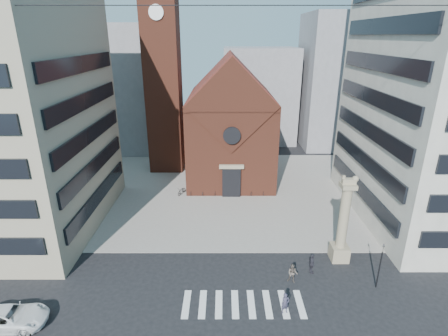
{
  "coord_description": "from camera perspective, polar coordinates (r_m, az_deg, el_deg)",
  "views": [
    {
      "loc": [
        -1.0,
        -25.22,
        20.11
      ],
      "look_at": [
        -0.98,
        8.0,
        7.47
      ],
      "focal_mm": 28.0,
      "sensor_mm": 36.0,
      "label": 1
    }
  ],
  "objects": [
    {
      "name": "scooter_0",
      "position": [
        47.43,
        -6.93,
        -3.71
      ],
      "size": [
        1.33,
        1.96,
        0.97
      ],
      "primitive_type": "imported",
      "rotation": [
        0.0,
        0.0,
        -0.41
      ],
      "color": "black",
      "rests_on": "piazza"
    },
    {
      "name": "scooter_5",
      "position": [
        47.12,
        2.84,
        -3.67
      ],
      "size": [
        1.18,
        1.85,
        1.08
      ],
      "primitive_type": "imported",
      "rotation": [
        0.0,
        0.0,
        -0.41
      ],
      "color": "black",
      "rests_on": "piazza"
    },
    {
      "name": "zebra_crossing",
      "position": [
        30.01,
        3.15,
        -21.28
      ],
      "size": [
        10.2,
        3.2,
        0.01
      ],
      "primitive_type": null,
      "color": "white",
      "rests_on": "ground"
    },
    {
      "name": "campanile",
      "position": [
        54.15,
        -9.99,
        15.9
      ],
      "size": [
        5.5,
        5.5,
        31.2
      ],
      "color": "brown",
      "rests_on": "ground"
    },
    {
      "name": "pedestrian_0",
      "position": [
        29.11,
        9.97,
        -20.92
      ],
      "size": [
        0.73,
        0.57,
        1.76
      ],
      "primitive_type": "imported",
      "rotation": [
        0.0,
        0.0,
        0.25
      ],
      "color": "#333043",
      "rests_on": "ground"
    },
    {
      "name": "scooter_3",
      "position": [
        47.07,
        -1.08,
        -3.67
      ],
      "size": [
        1.18,
        1.85,
        1.08
      ],
      "primitive_type": "imported",
      "rotation": [
        0.0,
        0.0,
        -0.41
      ],
      "color": "black",
      "rests_on": "piazza"
    },
    {
      "name": "traffic_light",
      "position": [
        32.76,
        24.13,
        -14.21
      ],
      "size": [
        0.13,
        0.16,
        4.3
      ],
      "color": "black",
      "rests_on": "ground"
    },
    {
      "name": "ground",
      "position": [
        32.27,
        1.84,
        -17.73
      ],
      "size": [
        120.0,
        120.0,
        0.0
      ],
      "primitive_type": "plane",
      "color": "black",
      "rests_on": "ground"
    },
    {
      "name": "bg_block_right",
      "position": [
        71.51,
        19.25,
        13.2
      ],
      "size": [
        16.0,
        14.0,
        24.0
      ],
      "primitive_type": "cube",
      "color": "gray",
      "rests_on": "ground"
    },
    {
      "name": "scooter_2",
      "position": [
        47.15,
        -3.04,
        -3.73
      ],
      "size": [
        1.33,
        1.96,
        0.97
      ],
      "primitive_type": "imported",
      "rotation": [
        0.0,
        0.0,
        -0.41
      ],
      "color": "black",
      "rests_on": "piazza"
    },
    {
      "name": "scooter_7",
      "position": [
        47.39,
        6.74,
        -3.65
      ],
      "size": [
        1.18,
        1.85,
        1.08
      ],
      "primitive_type": "imported",
      "rotation": [
        0.0,
        0.0,
        -0.41
      ],
      "color": "black",
      "rests_on": "piazza"
    },
    {
      "name": "white_car",
      "position": [
        32.0,
        -31.73,
        -20.05
      ],
      "size": [
        5.64,
        2.85,
        1.53
      ],
      "primitive_type": "imported",
      "rotation": [
        0.0,
        0.0,
        1.63
      ],
      "color": "white",
      "rests_on": "ground"
    },
    {
      "name": "scooter_1",
      "position": [
        47.24,
        -4.99,
        -3.66
      ],
      "size": [
        1.18,
        1.85,
        1.08
      ],
      "primitive_type": "imported",
      "rotation": [
        0.0,
        0.0,
        -0.41
      ],
      "color": "black",
      "rests_on": "piazza"
    },
    {
      "name": "scooter_6",
      "position": [
        47.25,
        4.8,
        -3.72
      ],
      "size": [
        1.33,
        1.96,
        0.97
      ],
      "primitive_type": "imported",
      "rotation": [
        0.0,
        0.0,
        -0.41
      ],
      "color": "black",
      "rests_on": "piazza"
    },
    {
      "name": "lion_column",
      "position": [
        34.57,
        18.79,
        -9.2
      ],
      "size": [
        1.63,
        1.6,
        8.68
      ],
      "color": "gray",
      "rests_on": "ground"
    },
    {
      "name": "pedestrian_2",
      "position": [
        33.39,
        14.12,
        -14.9
      ],
      "size": [
        0.58,
        1.17,
        1.92
      ],
      "primitive_type": "imported",
      "rotation": [
        0.0,
        0.0,
        1.67
      ],
      "color": "#2C2A33",
      "rests_on": "ground"
    },
    {
      "name": "scooter_4",
      "position": [
        47.09,
        0.88,
        -3.73
      ],
      "size": [
        1.33,
        1.96,
        0.97
      ],
      "primitive_type": "imported",
      "rotation": [
        0.0,
        0.0,
        -0.41
      ],
      "color": "black",
      "rests_on": "piazza"
    },
    {
      "name": "church",
      "position": [
        51.71,
        1.08,
        7.26
      ],
      "size": [
        12.0,
        16.65,
        18.0
      ],
      "color": "brown",
      "rests_on": "ground"
    },
    {
      "name": "piazza",
      "position": [
        48.58,
        1.15,
        -3.6
      ],
      "size": [
        46.0,
        30.0,
        0.05
      ],
      "primitive_type": "cube",
      "color": "gray",
      "rests_on": "ground"
    },
    {
      "name": "bg_block_mid",
      "position": [
        71.44,
        5.71,
        11.78
      ],
      "size": [
        14.0,
        12.0,
        18.0
      ],
      "primitive_type": "cube",
      "color": "gray",
      "rests_on": "ground"
    },
    {
      "name": "pedestrian_1",
      "position": [
        32.0,
        11.14,
        -16.54
      ],
      "size": [
        1.05,
        0.93,
        1.79
      ],
      "primitive_type": "imported",
      "rotation": [
        0.0,
        0.0,
        -0.35
      ],
      "color": "#534A42",
      "rests_on": "ground"
    },
    {
      "name": "bg_block_left",
      "position": [
        68.54,
        -16.52,
        12.36
      ],
      "size": [
        16.0,
        14.0,
        22.0
      ],
      "primitive_type": "cube",
      "color": "gray",
      "rests_on": "ground"
    }
  ]
}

